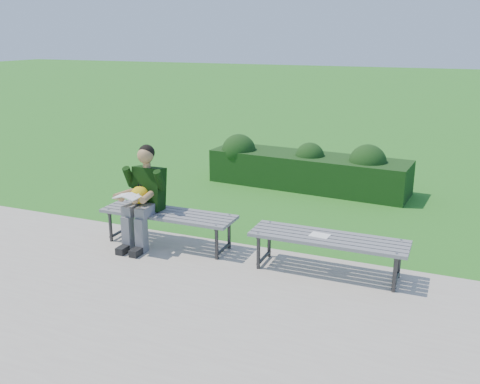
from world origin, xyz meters
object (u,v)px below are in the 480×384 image
object	(u,v)px
hedge	(306,168)
bench_left	(168,216)
bench_right	(328,241)
seated_boy	(143,194)
paper_sheet	(320,235)

from	to	relation	value
hedge	bench_left	size ratio (longest dim) A/B	2.03
bench_right	seated_boy	xyz separation A→B (m)	(-2.43, -0.04, 0.30)
hedge	bench_left	world-z (taller)	hedge
bench_left	bench_right	bearing A→B (deg)	-1.49
hedge	paper_sheet	world-z (taller)	hedge
bench_left	seated_boy	size ratio (longest dim) A/B	1.37
paper_sheet	seated_boy	bearing A→B (deg)	-179.06
bench_left	paper_sheet	size ratio (longest dim) A/B	7.63
hedge	bench_right	size ratio (longest dim) A/B	2.03
hedge	bench_right	bearing A→B (deg)	-70.35
bench_left	bench_right	xyz separation A→B (m)	(2.13, -0.06, 0.00)
bench_left	paper_sheet	distance (m)	2.03
hedge	bench_left	xyz separation A→B (m)	(-0.89, -3.40, 0.05)
bench_right	paper_sheet	bearing A→B (deg)	180.00
hedge	seated_boy	distance (m)	3.71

